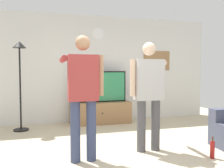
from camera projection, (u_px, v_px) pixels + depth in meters
ground_plane at (132, 164)px, 3.19m from camera, size 8.40×8.40×0.00m
back_wall at (93, 69)px, 5.95m from camera, size 6.40×0.10×2.70m
tv_stand at (100, 113)px, 5.71m from camera, size 1.49×0.48×0.53m
television at (100, 87)px, 5.72m from camera, size 1.31×0.07×0.76m
wall_clock at (98, 33)px, 5.88m from camera, size 0.29×0.03×0.29m
framed_picture at (157, 61)px, 6.36m from camera, size 0.77×0.04×0.53m
floor_lamp at (20, 67)px, 4.95m from camera, size 0.32×0.32×1.93m
person_standing_nearer_lamp at (83, 90)px, 3.27m from camera, size 0.60×0.78×1.79m
person_standing_nearer_couch at (148, 89)px, 3.71m from camera, size 0.64×0.78×1.74m
beverage_bottle at (212, 149)px, 3.41m from camera, size 0.07×0.07×0.32m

